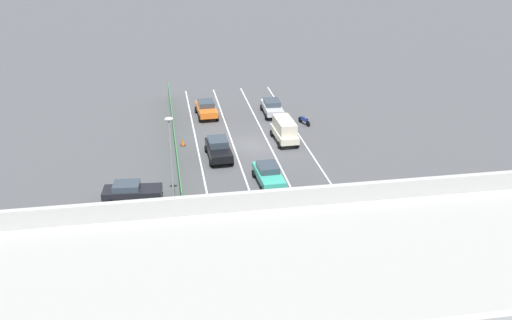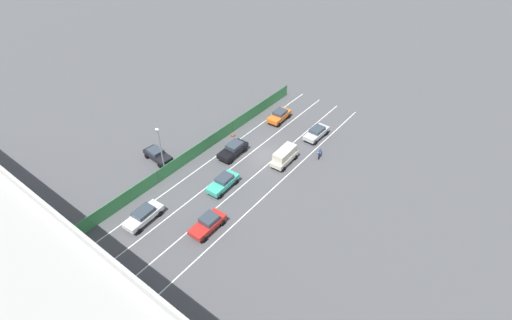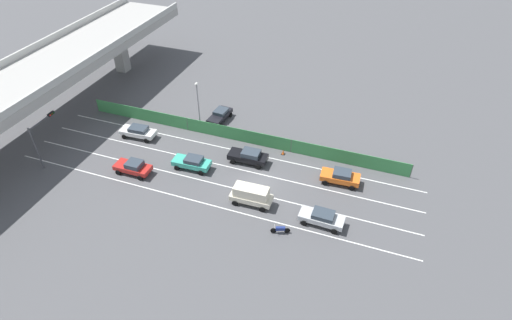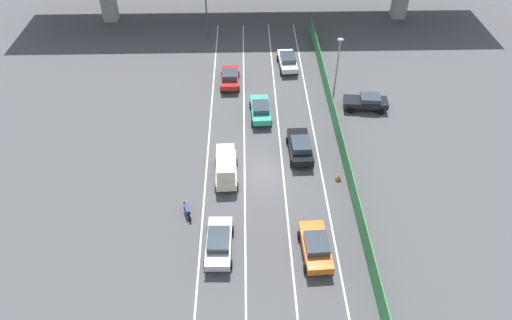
% 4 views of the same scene
% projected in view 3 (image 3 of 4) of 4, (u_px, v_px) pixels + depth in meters
% --- Properties ---
extents(ground_plane, '(300.00, 300.00, 0.00)m').
position_uv_depth(ground_plane, '(258.00, 184.00, 46.88)').
color(ground_plane, '#4C4C4F').
extents(lane_line_left_edge, '(0.14, 46.50, 0.01)m').
position_uv_depth(lane_line_left_edge, '(196.00, 201.00, 44.65)').
color(lane_line_left_edge, silver).
rests_on(lane_line_left_edge, ground).
extents(lane_line_mid_left, '(0.14, 46.50, 0.01)m').
position_uv_depth(lane_line_mid_left, '(209.00, 182.00, 47.08)').
color(lane_line_mid_left, silver).
rests_on(lane_line_mid_left, ground).
extents(lane_line_mid_right, '(0.14, 46.50, 0.01)m').
position_uv_depth(lane_line_mid_right, '(221.00, 165.00, 49.50)').
color(lane_line_mid_right, silver).
rests_on(lane_line_mid_right, ground).
extents(lane_line_right_edge, '(0.14, 46.50, 0.01)m').
position_uv_depth(lane_line_right_edge, '(232.00, 149.00, 51.93)').
color(lane_line_right_edge, silver).
rests_on(lane_line_right_edge, ground).
extents(elevated_overpass, '(59.77, 10.27, 8.40)m').
position_uv_depth(elevated_overpass, '(23.00, 85.00, 50.88)').
color(elevated_overpass, '#A09E99').
rests_on(elevated_overpass, ground).
extents(green_fence, '(0.10, 42.60, 1.87)m').
position_uv_depth(green_fence, '(237.00, 135.00, 52.85)').
color(green_fence, '#3D8E4C').
rests_on(green_fence, ground).
extents(car_taxi_teal, '(2.13, 4.51, 1.57)m').
position_uv_depth(car_taxi_teal, '(192.00, 162.00, 48.50)').
color(car_taxi_teal, teal).
rests_on(car_taxi_teal, ground).
extents(car_hatchback_white, '(2.22, 4.70, 1.56)m').
position_uv_depth(car_hatchback_white, '(138.00, 131.00, 53.49)').
color(car_hatchback_white, silver).
rests_on(car_hatchback_white, ground).
extents(car_sedan_black, '(2.18, 4.71, 1.69)m').
position_uv_depth(car_sedan_black, '(249.00, 156.00, 49.36)').
color(car_sedan_black, black).
rests_on(car_sedan_black, ground).
extents(car_sedan_red, '(2.04, 4.28, 1.63)m').
position_uv_depth(car_sedan_red, '(133.00, 167.00, 47.82)').
color(car_sedan_red, red).
rests_on(car_sedan_red, ground).
extents(car_taxi_orange, '(2.22, 4.42, 1.63)m').
position_uv_depth(car_taxi_orange, '(341.00, 176.00, 46.46)').
color(car_taxi_orange, orange).
rests_on(car_taxi_orange, ground).
extents(car_van_cream, '(2.05, 4.50, 2.17)m').
position_uv_depth(car_van_cream, '(251.00, 195.00, 43.67)').
color(car_van_cream, beige).
rests_on(car_van_cream, ground).
extents(car_sedan_silver, '(2.07, 4.54, 1.54)m').
position_uv_depth(car_sedan_silver, '(322.00, 217.00, 41.57)').
color(car_sedan_silver, '#B7BABC').
rests_on(car_sedan_silver, ground).
extents(motorcycle, '(0.87, 1.86, 0.93)m').
position_uv_depth(motorcycle, '(280.00, 229.00, 40.86)').
color(motorcycle, black).
rests_on(motorcycle, ground).
extents(parked_sedan_dark, '(4.45, 2.31, 1.51)m').
position_uv_depth(parked_sedan_dark, '(220.00, 115.00, 56.65)').
color(parked_sedan_dark, black).
rests_on(parked_sedan_dark, ground).
extents(traffic_light, '(4.14, 0.42, 5.66)m').
position_uv_depth(traffic_light, '(42.00, 133.00, 47.64)').
color(traffic_light, '#47474C').
rests_on(traffic_light, ground).
extents(street_lamp, '(0.60, 0.36, 6.98)m').
position_uv_depth(street_lamp, '(198.00, 102.00, 52.66)').
color(street_lamp, gray).
rests_on(street_lamp, ground).
extents(traffic_cone, '(0.47, 0.47, 0.64)m').
position_uv_depth(traffic_cone, '(283.00, 152.00, 50.99)').
color(traffic_cone, orange).
rests_on(traffic_cone, ground).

